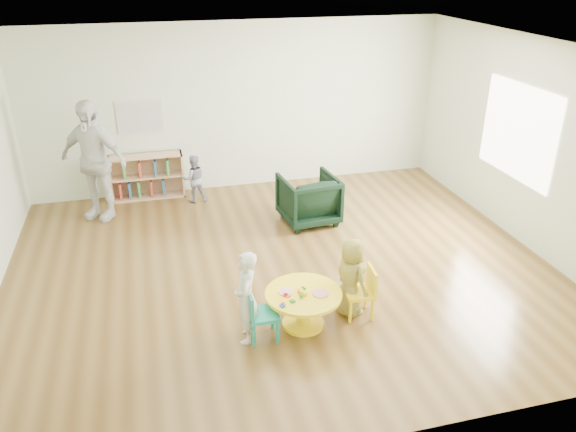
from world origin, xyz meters
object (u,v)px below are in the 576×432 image
Objects in this scene: activity_table at (303,303)px; armchair at (309,199)px; child_right at (351,278)px; adult_caretaker at (93,161)px; toddler at (194,179)px; kid_chair_left at (259,313)px; bookshelf at (146,176)px; kid_chair_right at (363,290)px; child_left at (246,298)px.

activity_table is 2.65m from armchair.
child_right is 0.51× the size of adult_caretaker.
activity_table is 3.83m from toddler.
armchair is (1.32, 2.64, 0.06)m from kid_chair_left.
activity_table is 0.70× the size of bookshelf.
kid_chair_right is 0.75× the size of toddler.
kid_chair_left is 0.49× the size of bookshelf.
toddler reaches higher than bookshelf.
adult_caretaker is (-2.29, 3.51, 0.64)m from activity_table.
toddler is at bearing -162.65° from child_left.
kid_chair_right reaches higher than kid_chair_left.
child_left is (-0.13, 0.02, 0.20)m from kid_chair_left.
child_right is at bearing 67.60° from kid_chair_right.
child_right is at bearing -62.23° from bookshelf.
kid_chair_left is (-0.52, -0.11, 0.03)m from activity_table.
armchair is at bearing 2.55° from kid_chair_right.
bookshelf is at bearing 71.40° from adult_caretaker.
bookshelf is 1.15× the size of child_left.
bookshelf is 2.85m from armchair.
activity_table is 4.24m from adult_caretaker.
bookshelf is at bearing -40.44° from armchair.
adult_caretaker is (-2.87, 3.42, 0.46)m from child_right.
adult_caretaker is (-2.99, 3.49, 0.61)m from kid_chair_right.
kid_chair_left reaches higher than activity_table.
child_left is 1.23m from child_right.
child_right is at bearing 100.79° from kid_chair_left.
kid_chair_left is 1.23m from kid_chair_right.
child_left reaches higher than kid_chair_left.
child_right is 3.90m from toddler.
toddler is (0.76, -0.39, 0.04)m from bookshelf.
adult_caretaker is (-1.77, 3.62, 0.61)m from kid_chair_left.
activity_table is at bearing 102.29° from kid_chair_left.
kid_chair_right is at bearing -61.22° from bookshelf.
bookshelf is at bearing -165.79° from kid_chair_left.
toddler reaches higher than armchair.
child_left is 3.83m from toddler.
toddler is (-0.15, 3.82, -0.12)m from child_left.
activity_table is at bearing 79.09° from child_right.
bookshelf is (-1.03, 4.24, 0.05)m from kid_chair_left.
child_right reaches higher than bookshelf.
activity_table is at bearing 112.43° from child_left.
child_right is (-0.13, 0.07, 0.15)m from kid_chair_right.
kid_chair_right is 0.32× the size of adult_caretaker.
kid_chair_left is 0.72× the size of armchair.
child_right reaches higher than activity_table.
adult_caretaker reaches higher than bookshelf.
toddler is at bearing -175.36° from kid_chair_left.
toddler reaches higher than kid_chair_right.
kid_chair_left is at bearing 80.46° from child_right.
kid_chair_left is at bearing -76.29° from bookshelf.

